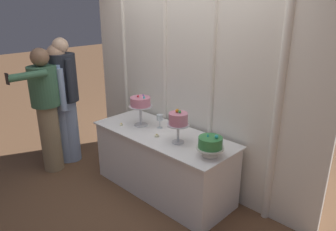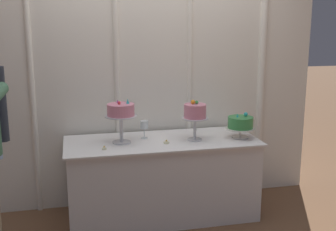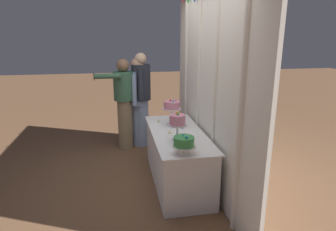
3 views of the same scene
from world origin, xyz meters
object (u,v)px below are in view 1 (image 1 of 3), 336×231
at_px(guest_girl_blue_dress, 46,106).
at_px(tealight_near_left, 157,136).
at_px(cake_display_center, 178,120).
at_px(guest_man_dark_suit, 61,100).
at_px(cake_display_rightmost, 210,143).
at_px(guest_man_pink_jacket, 66,96).
at_px(wine_glass, 160,118).
at_px(tealight_far_left, 121,125).
at_px(cake_display_leftmost, 140,103).
at_px(cake_table, 163,162).

bearing_deg(guest_girl_blue_dress, tealight_near_left, 21.11).
distance_m(cake_display_center, guest_man_dark_suit, 1.82).
relative_size(cake_display_rightmost, guest_man_pink_jacket, 0.16).
bearing_deg(guest_girl_blue_dress, wine_glass, 30.76).
bearing_deg(tealight_far_left, cake_display_center, 7.84).
distance_m(cake_display_rightmost, tealight_far_left, 1.24).
height_order(cake_display_leftmost, wine_glass, cake_display_leftmost).
xyz_separation_m(cake_table, cake_display_rightmost, (0.71, -0.08, 0.49)).
distance_m(cake_display_rightmost, wine_glass, 0.87).
bearing_deg(tealight_near_left, wine_glass, 128.11).
bearing_deg(cake_display_leftmost, wine_glass, 24.53).
xyz_separation_m(cake_display_leftmost, tealight_near_left, (0.38, -0.10, -0.26)).
relative_size(wine_glass, guest_man_pink_jacket, 0.10).
xyz_separation_m(cake_table, wine_glass, (-0.14, 0.09, 0.48)).
bearing_deg(wine_glass, cake_display_leftmost, -155.47).
relative_size(cake_display_center, cake_display_rightmost, 1.36).
xyz_separation_m(cake_display_center, guest_girl_blue_dress, (-1.69, -0.60, -0.10)).
xyz_separation_m(wine_glass, guest_man_pink_jacket, (-1.32, -0.44, 0.08)).
bearing_deg(guest_man_pink_jacket, guest_girl_blue_dress, -78.83).
height_order(cake_table, tealight_near_left, tealight_near_left).
relative_size(cake_display_center, tealight_far_left, 9.67).
xyz_separation_m(tealight_far_left, guest_man_pink_jacket, (-0.94, -0.17, 0.19)).
xyz_separation_m(cake_display_leftmost, tealight_far_left, (-0.16, -0.17, -0.26)).
bearing_deg(cake_display_rightmost, cake_display_leftmost, 176.04).
bearing_deg(cake_display_center, guest_man_dark_suit, -169.42).
bearing_deg(cake_display_center, tealight_far_left, -172.16).
xyz_separation_m(cake_display_leftmost, guest_man_dark_suit, (-1.14, -0.39, -0.12)).
distance_m(tealight_far_left, guest_man_dark_suit, 1.01).
bearing_deg(cake_table, cake_display_center, -12.42).
bearing_deg(tealight_near_left, guest_man_pink_jacket, -170.99).
relative_size(tealight_far_left, guest_man_pink_jacket, 0.02).
relative_size(cake_table, cake_display_center, 4.69).
height_order(cake_display_center, cake_display_rightmost, cake_display_center).
bearing_deg(cake_display_leftmost, cake_table, 0.89).
relative_size(cake_display_leftmost, guest_man_dark_suit, 0.24).
relative_size(cake_table, guest_girl_blue_dress, 1.07).
xyz_separation_m(cake_table, cake_display_center, (0.28, -0.06, 0.61)).
height_order(cake_table, guest_man_pink_jacket, guest_man_pink_jacket).
relative_size(wine_glass, tealight_far_left, 4.28).
relative_size(wine_glass, guest_man_dark_suit, 0.10).
distance_m(wine_glass, guest_man_dark_suit, 1.44).
bearing_deg(guest_girl_blue_dress, cake_display_center, 19.40).
bearing_deg(cake_display_center, cake_display_rightmost, -2.29).
relative_size(cake_display_center, guest_man_pink_jacket, 0.22).
bearing_deg(cake_display_rightmost, tealight_near_left, -177.57).
xyz_separation_m(cake_table, guest_man_dark_suit, (-1.50, -0.40, 0.51)).
xyz_separation_m(cake_display_rightmost, tealight_far_left, (-1.23, -0.09, -0.12)).
height_order(tealight_far_left, tealight_near_left, same).
distance_m(cake_display_leftmost, cake_display_center, 0.65).
bearing_deg(cake_display_rightmost, guest_man_dark_suit, -171.85).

